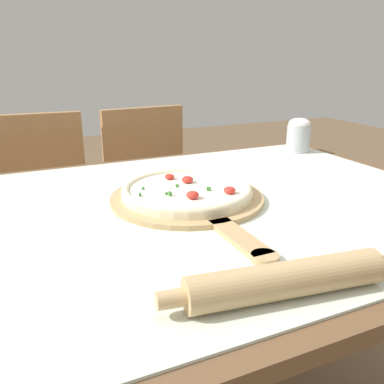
{
  "coord_description": "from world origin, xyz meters",
  "views": [
    {
      "loc": [
        -0.34,
        -0.82,
        1.12
      ],
      "look_at": [
        0.03,
        0.01,
        0.81
      ],
      "focal_mm": 38.0,
      "sensor_mm": 36.0,
      "label": 1
    }
  ],
  "objects_px": {
    "pizza_peel": "(190,200)",
    "pizza": "(187,190)",
    "flour_cup": "(299,135)",
    "rolling_pin": "(289,279)",
    "chair_right": "(153,194)",
    "chair_left": "(43,209)"
  },
  "relations": [
    {
      "from": "pizza_peel",
      "to": "pizza",
      "type": "relative_size",
      "value": 1.73
    },
    {
      "from": "pizza_peel",
      "to": "flour_cup",
      "type": "distance_m",
      "value": 0.66
    },
    {
      "from": "pizza",
      "to": "rolling_pin",
      "type": "bearing_deg",
      "value": -93.84
    },
    {
      "from": "chair_right",
      "to": "flour_cup",
      "type": "bearing_deg",
      "value": -55.44
    },
    {
      "from": "pizza",
      "to": "chair_right",
      "type": "bearing_deg",
      "value": 77.29
    },
    {
      "from": "pizza_peel",
      "to": "rolling_pin",
      "type": "distance_m",
      "value": 0.42
    },
    {
      "from": "rolling_pin",
      "to": "chair_right",
      "type": "xyz_separation_m",
      "value": [
        0.21,
        1.24,
        -0.29
      ]
    },
    {
      "from": "rolling_pin",
      "to": "chair_left",
      "type": "height_order",
      "value": "chair_left"
    },
    {
      "from": "pizza",
      "to": "chair_left",
      "type": "distance_m",
      "value": 0.9
    },
    {
      "from": "rolling_pin",
      "to": "flour_cup",
      "type": "distance_m",
      "value": 0.96
    },
    {
      "from": "pizza",
      "to": "chair_left",
      "type": "height_order",
      "value": "chair_left"
    },
    {
      "from": "rolling_pin",
      "to": "pizza_peel",
      "type": "bearing_deg",
      "value": 86.02
    },
    {
      "from": "pizza_peel",
      "to": "pizza",
      "type": "bearing_deg",
      "value": 89.38
    },
    {
      "from": "pizza",
      "to": "chair_left",
      "type": "bearing_deg",
      "value": 110.22
    },
    {
      "from": "pizza_peel",
      "to": "chair_left",
      "type": "xyz_separation_m",
      "value": [
        -0.29,
        0.81,
        -0.27
      ]
    },
    {
      "from": "pizza_peel",
      "to": "rolling_pin",
      "type": "xyz_separation_m",
      "value": [
        -0.03,
        -0.42,
        0.02
      ]
    },
    {
      "from": "chair_left",
      "to": "flour_cup",
      "type": "bearing_deg",
      "value": -26.34
    },
    {
      "from": "chair_left",
      "to": "rolling_pin",
      "type": "bearing_deg",
      "value": -74.99
    },
    {
      "from": "pizza",
      "to": "chair_right",
      "type": "relative_size",
      "value": 0.36
    },
    {
      "from": "rolling_pin",
      "to": "flour_cup",
      "type": "xyz_separation_m",
      "value": [
        0.61,
        0.75,
        0.03
      ]
    },
    {
      "from": "pizza_peel",
      "to": "flour_cup",
      "type": "relative_size",
      "value": 4.51
    },
    {
      "from": "pizza",
      "to": "flour_cup",
      "type": "relative_size",
      "value": 2.61
    }
  ]
}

